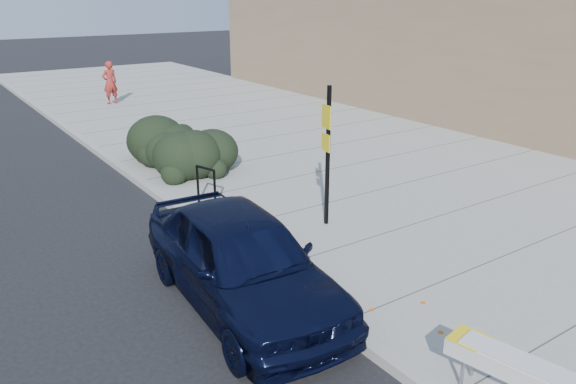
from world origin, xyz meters
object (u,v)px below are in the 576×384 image
at_px(bike_rack, 206,182).
at_px(sign_post, 327,149).
at_px(bench, 534,376).
at_px(sedan_navy, 242,259).
at_px(pedestrian, 110,83).

bearing_deg(bike_rack, sign_post, -74.26).
bearing_deg(sign_post, bench, -95.42).
bearing_deg(bench, bike_rack, 78.19).
xyz_separation_m(sedan_navy, pedestrian, (3.60, 17.40, 0.27)).
height_order(bench, bike_rack, bike_rack).
height_order(bench, sedan_navy, sedan_navy).
bearing_deg(sign_post, sedan_navy, -141.96).
xyz_separation_m(sign_post, sedan_navy, (-2.92, -1.59, -0.97)).
bearing_deg(sedan_navy, pedestrian, 82.50).
bearing_deg(bike_rack, bench, -106.45).
bearing_deg(bench, sedan_navy, 96.89).
height_order(bike_rack, sign_post, sign_post).
bearing_deg(bike_rack, pedestrian, 64.23).
xyz_separation_m(bench, sedan_navy, (-1.40, 4.13, 0.16)).
distance_m(bike_rack, sign_post, 3.06).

